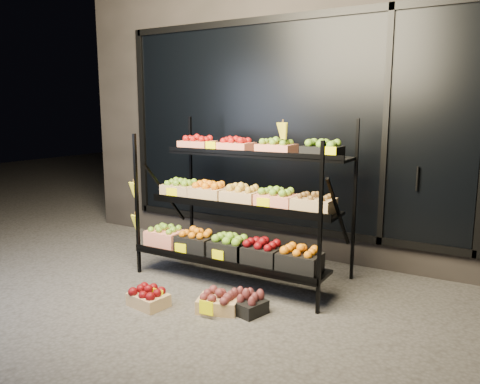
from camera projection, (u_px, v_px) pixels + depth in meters
The scene contains 8 objects.
ground at pixel (208, 297), 4.42m from camera, with size 24.00×24.00×0.00m, color #514F4C.
building at pixel (314, 109), 6.31m from camera, with size 6.00×2.08×3.50m.
display_rack at pixel (239, 204), 4.80m from camera, with size 2.18×1.02×1.73m.
tag_floor_a at pixel (158, 300), 4.21m from camera, with size 0.13×0.01×0.12m, color #FFFA00.
tag_floor_b at pixel (206, 312), 3.95m from camera, with size 0.13×0.01×0.12m, color #FFFA00.
floor_crate_left at pixel (148, 297), 4.20m from camera, with size 0.37×0.30×0.18m.
floor_crate_midright at pixel (218, 301), 4.10m from camera, with size 0.41×0.36×0.18m.
floor_crate_right at pixel (245, 302), 4.09m from camera, with size 0.40×0.34×0.18m.
Camera 1 is at (2.37, -3.45, 1.76)m, focal length 35.00 mm.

